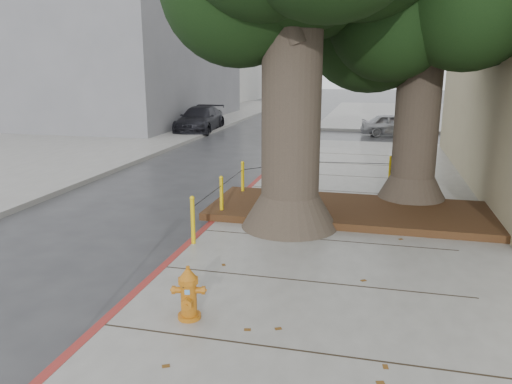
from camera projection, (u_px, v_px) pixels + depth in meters
The scene contains 10 objects.
ground at pixel (278, 287), 8.04m from camera, with size 140.00×140.00×0.00m, color #28282B.
sidewalk_far at pixel (446, 115), 34.88m from camera, with size 16.00×20.00×0.15m, color slate.
curb_red at pixel (211, 226), 10.84m from camera, with size 0.14×26.00×0.16m, color maroon.
planter_bed at pixel (350, 211), 11.45m from camera, with size 6.40×2.60×0.16m, color black.
building_far_grey at pixel (111, 23), 30.73m from camera, with size 12.00×16.00×12.00m, color slate.
building_far_white at pixel (204, 26), 52.47m from camera, with size 12.00×18.00×15.00m, color silver.
bollard_ring at pixel (279, 183), 12.20m from camera, with size 3.79×5.39×0.95m.
fire_hydrant at pixel (189, 293), 6.65m from camera, with size 0.40×0.38×0.75m.
car_silver at pixel (394, 125), 25.04m from camera, with size 1.34×3.32×1.13m, color #A0A0A5.
car_dark at pixel (200, 119), 26.65m from camera, with size 1.87×4.59×1.33m, color black.
Camera 1 is at (1.42, -7.29, 3.47)m, focal length 35.00 mm.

